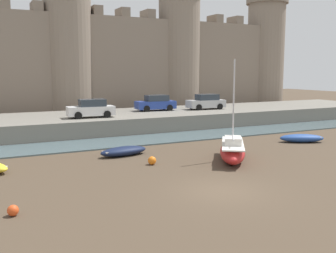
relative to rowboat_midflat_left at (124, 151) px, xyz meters
The scene contains 12 objects.
ground_plane 9.57m from the rowboat_midflat_left, 81.31° to the right, with size 160.00×160.00×0.00m, color #4C3D2D.
water_channel 4.96m from the rowboat_midflat_left, 73.01° to the left, with size 80.00×4.50×0.10m, color slate.
quay_road 12.08m from the rowboat_midflat_left, 83.12° to the left, with size 69.73×10.00×1.50m, color slate.
castle 22.91m from the rowboat_midflat_left, 86.21° to the left, with size 63.71×5.98×19.20m.
rowboat_midflat_left is the anchor object (origin of this frame).
rowboat_near_channel_right 14.47m from the rowboat_midflat_left, ahead, with size 3.63×2.66×0.65m.
sailboat_foreground_centre 7.19m from the rowboat_midflat_left, 38.10° to the right, with size 4.39×5.36×6.34m.
mooring_buoy_near_shore 11.44m from the rowboat_midflat_left, 132.25° to the right, with size 0.44×0.44×0.44m, color #E04C1E.
mooring_buoy_mid_mud 3.24m from the rowboat_midflat_left, 78.38° to the right, with size 0.51×0.51×0.51m, color orange.
car_quay_centre_west 18.24m from the rowboat_midflat_left, 40.38° to the left, with size 4.20×2.08×1.62m.
car_quay_east 10.04m from the rowboat_midflat_left, 86.55° to the left, with size 4.20×2.08×1.62m.
car_quay_west 15.40m from the rowboat_midflat_left, 57.05° to the left, with size 4.20×2.08×1.62m.
Camera 1 is at (-10.30, -14.84, 5.61)m, focal length 42.00 mm.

